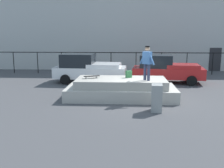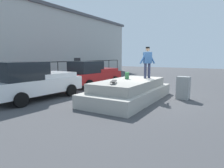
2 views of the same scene
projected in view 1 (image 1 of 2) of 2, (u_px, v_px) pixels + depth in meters
ground_plane at (141, 100)px, 12.69m from camera, size 60.00×60.00×0.00m
concrete_ledge at (121, 89)px, 13.12m from camera, size 5.43×2.53×0.99m
skateboarder at (147, 61)px, 12.34m from camera, size 0.71×0.67×1.64m
skateboard at (92, 76)px, 13.11m from camera, size 0.83×0.50×0.12m
backpack at (129, 74)px, 13.28m from camera, size 0.34×0.31×0.35m
car_white_pickup_near at (88, 68)px, 17.31m from camera, size 4.75×2.44×1.89m
car_red_pickup_mid at (166, 69)px, 17.14m from camera, size 4.73×2.34×1.82m
utility_box at (157, 98)px, 10.81m from camera, size 0.49×0.64×1.14m
fence_row at (136, 59)px, 20.74m from camera, size 24.06×0.06×1.75m
warehouse_building at (135, 31)px, 25.66m from camera, size 35.00×7.01×6.89m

